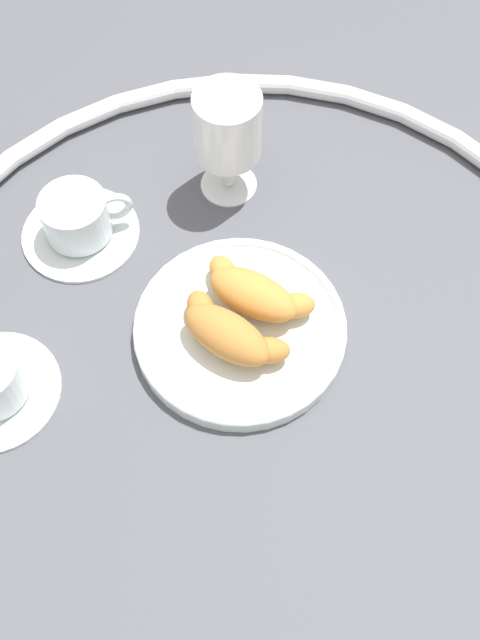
# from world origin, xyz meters

# --- Properties ---
(ground_plane) EXTENTS (2.20, 2.20, 0.00)m
(ground_plane) POSITION_xyz_m (0.00, 0.00, 0.00)
(ground_plane) COLOR #4C4F56
(table_chrome_rim) EXTENTS (0.80, 0.80, 0.02)m
(table_chrome_rim) POSITION_xyz_m (0.00, 0.00, 0.01)
(table_chrome_rim) COLOR silver
(table_chrome_rim) RESTS_ON ground_plane
(pastry_plate) EXTENTS (0.23, 0.23, 0.02)m
(pastry_plate) POSITION_xyz_m (-0.02, 0.02, 0.01)
(pastry_plate) COLOR silver
(pastry_plate) RESTS_ON ground_plane
(croissant_large) EXTENTS (0.13, 0.09, 0.04)m
(croissant_large) POSITION_xyz_m (-0.02, -0.01, 0.04)
(croissant_large) COLOR #BC7A38
(croissant_large) RESTS_ON pastry_plate
(croissant_small) EXTENTS (0.14, 0.08, 0.04)m
(croissant_small) POSITION_xyz_m (-0.01, 0.05, 0.04)
(croissant_small) COLOR #CC893D
(croissant_small) RESTS_ON pastry_plate
(coffee_cup_far) EXTENTS (0.14, 0.14, 0.06)m
(coffee_cup_far) POSITION_xyz_m (-0.23, 0.08, 0.03)
(coffee_cup_far) COLOR silver
(coffee_cup_far) RESTS_ON ground_plane
(juice_glass_left) EXTENTS (0.08, 0.08, 0.14)m
(juice_glass_left) POSITION_xyz_m (-0.10, 0.21, 0.09)
(juice_glass_left) COLOR white
(juice_glass_left) RESTS_ON ground_plane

